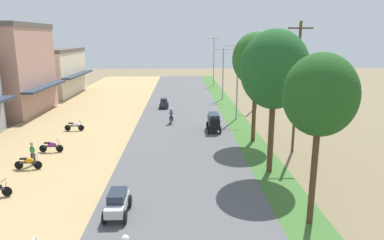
# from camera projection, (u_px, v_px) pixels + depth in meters

# --- Properties ---
(shophouse_mid) EXTENTS (9.16, 10.71, 10.10)m
(shophouse_mid) POSITION_uv_depth(u_px,v_px,m) (4.00, 69.00, 39.27)
(shophouse_mid) COLOR tan
(shophouse_mid) RESTS_ON ground
(shophouse_far) EXTENTS (9.18, 12.53, 6.90)m
(shophouse_far) POSITION_uv_depth(u_px,v_px,m) (48.00, 72.00, 52.47)
(shophouse_far) COLOR beige
(shophouse_far) RESTS_ON ground
(parked_motorbike_second) EXTENTS (1.80, 0.54, 0.94)m
(parked_motorbike_second) POSITION_uv_depth(u_px,v_px,m) (28.00, 162.00, 22.99)
(parked_motorbike_second) COLOR black
(parked_motorbike_second) RESTS_ON dirt_shoulder
(parked_motorbike_third) EXTENTS (1.80, 0.54, 0.94)m
(parked_motorbike_third) POSITION_uv_depth(u_px,v_px,m) (51.00, 146.00, 26.41)
(parked_motorbike_third) COLOR black
(parked_motorbike_third) RESTS_ON dirt_shoulder
(parked_motorbike_fourth) EXTENTS (1.80, 0.54, 0.94)m
(parked_motorbike_fourth) POSITION_uv_depth(u_px,v_px,m) (75.00, 126.00, 32.45)
(parked_motorbike_fourth) COLOR black
(parked_motorbike_fourth) RESTS_ON dirt_shoulder
(pedestrian_on_shoulder) EXTENTS (0.40, 0.30, 1.62)m
(pedestrian_on_shoulder) POSITION_uv_depth(u_px,v_px,m) (32.00, 152.00, 23.64)
(pedestrian_on_shoulder) COLOR #33333D
(pedestrian_on_shoulder) RESTS_ON dirt_shoulder
(median_tree_nearest) EXTENTS (3.21, 3.21, 7.92)m
(median_tree_nearest) POSITION_uv_depth(u_px,v_px,m) (320.00, 96.00, 15.01)
(median_tree_nearest) COLOR #4C351E
(median_tree_nearest) RESTS_ON median_strip
(median_tree_second) EXTENTS (4.20, 4.20, 9.03)m
(median_tree_second) POSITION_uv_depth(u_px,v_px,m) (275.00, 70.00, 21.18)
(median_tree_second) COLOR #4C351E
(median_tree_second) RESTS_ON median_strip
(median_tree_third) EXTENTS (3.83, 3.83, 8.95)m
(median_tree_third) POSITION_uv_depth(u_px,v_px,m) (256.00, 60.00, 27.83)
(median_tree_third) COLOR #4C351E
(median_tree_third) RESTS_ON median_strip
(streetlamp_near) EXTENTS (3.16, 0.20, 7.81)m
(streetlamp_near) POSITION_uv_depth(u_px,v_px,m) (237.00, 77.00, 36.11)
(streetlamp_near) COLOR gray
(streetlamp_near) RESTS_ON median_strip
(streetlamp_mid) EXTENTS (3.16, 0.20, 7.06)m
(streetlamp_mid) POSITION_uv_depth(u_px,v_px,m) (223.00, 70.00, 48.12)
(streetlamp_mid) COLOR gray
(streetlamp_mid) RESTS_ON median_strip
(streetlamp_far) EXTENTS (3.16, 0.20, 8.40)m
(streetlamp_far) POSITION_uv_depth(u_px,v_px,m) (214.00, 59.00, 61.38)
(streetlamp_far) COLOR gray
(streetlamp_far) RESTS_ON median_strip
(utility_pole_near) EXTENTS (1.80, 0.20, 9.69)m
(utility_pole_near) POSITION_uv_depth(u_px,v_px,m) (297.00, 87.00, 25.55)
(utility_pole_near) COLOR brown
(utility_pole_near) RESTS_ON ground
(utility_pole_far) EXTENTS (1.80, 0.20, 8.29)m
(utility_pole_far) POSITION_uv_depth(u_px,v_px,m) (257.00, 73.00, 42.18)
(utility_pole_far) COLOR brown
(utility_pole_far) RESTS_ON ground
(car_sedan_silver) EXTENTS (1.10, 2.26, 1.19)m
(car_sedan_silver) POSITION_uv_depth(u_px,v_px,m) (117.00, 202.00, 16.98)
(car_sedan_silver) COLOR #B7BCC1
(car_sedan_silver) RESTS_ON road_strip
(car_van_black) EXTENTS (1.19, 2.41, 1.67)m
(car_van_black) POSITION_uv_depth(u_px,v_px,m) (214.00, 121.00, 32.11)
(car_van_black) COLOR black
(car_van_black) RESTS_ON road_strip
(car_hatchback_charcoal) EXTENTS (1.04, 2.00, 1.23)m
(car_hatchback_charcoal) POSITION_uv_depth(u_px,v_px,m) (164.00, 103.00, 42.72)
(car_hatchback_charcoal) COLOR #282D33
(car_hatchback_charcoal) RESTS_ON road_strip
(motorbike_ahead_second) EXTENTS (0.54, 1.80, 1.66)m
(motorbike_ahead_second) POSITION_uv_depth(u_px,v_px,m) (171.00, 116.00, 35.08)
(motorbike_ahead_second) COLOR black
(motorbike_ahead_second) RESTS_ON road_strip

